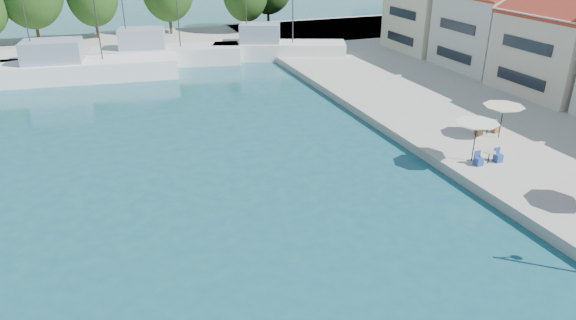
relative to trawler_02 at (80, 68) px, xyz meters
name	(u,v)px	position (x,y,z in m)	size (l,w,h in m)	color
quay_right	(568,108)	(35.75, -23.58, -0.77)	(32.00, 92.00, 0.60)	#ADA69C
quay_far	(131,45)	(5.75, 13.42, -0.77)	(90.00, 16.00, 0.60)	#ADA69C
building_04	(569,39)	(37.75, -20.58, 3.95)	(9.00, 8.80, 9.20)	beige
building_05	(493,19)	(37.75, -11.58, 4.19)	(8.40, 8.80, 9.70)	beige
building_06	(437,5)	(37.75, -2.58, 4.43)	(9.00, 8.80, 10.20)	beige
trawler_02	(80,68)	(0.00, 0.00, 0.00)	(17.63, 6.48, 10.20)	white
trawler_03	(162,54)	(8.22, 3.43, 0.00)	(15.80, 6.71, 10.20)	silver
trawler_04	(276,49)	(20.35, 1.63, 0.00)	(14.72, 8.62, 10.20)	silver
umbrella_white	(477,126)	(21.53, -29.76, 1.69)	(2.50, 2.50, 2.41)	black
umbrella_cream	(503,110)	(25.60, -27.35, 1.46)	(2.60, 2.60, 2.18)	black
cafe_table_02	(488,159)	(22.15, -30.43, -0.18)	(1.82, 0.70, 0.76)	black
cafe_table_03	(487,130)	(25.37, -26.51, -0.18)	(1.82, 0.70, 0.76)	black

